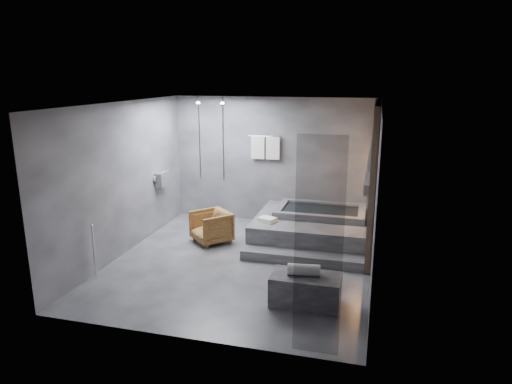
# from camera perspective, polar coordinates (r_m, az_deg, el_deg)

# --- Properties ---
(room) EXTENTS (5.00, 5.04, 2.82)m
(room) POSITION_cam_1_polar(r_m,az_deg,el_deg) (7.87, 1.29, 3.25)
(room) COLOR #333336
(room) RESTS_ON ground
(tub_deck) EXTENTS (2.20, 2.00, 0.50)m
(tub_deck) POSITION_cam_1_polar(r_m,az_deg,el_deg) (9.29, 6.94, -4.56)
(tub_deck) COLOR #39393B
(tub_deck) RESTS_ON ground
(tub_step) EXTENTS (2.20, 0.36, 0.18)m
(tub_step) POSITION_cam_1_polar(r_m,az_deg,el_deg) (8.25, 5.74, -8.21)
(tub_step) COLOR #39393B
(tub_step) RESTS_ON ground
(concrete_bench) EXTENTS (1.01, 0.56, 0.45)m
(concrete_bench) POSITION_cam_1_polar(r_m,az_deg,el_deg) (6.82, 6.23, -12.06)
(concrete_bench) COLOR #2F2F31
(concrete_bench) RESTS_ON ground
(driftwood_chair) EXTENTS (0.97, 0.97, 0.63)m
(driftwood_chair) POSITION_cam_1_polar(r_m,az_deg,el_deg) (9.16, -5.61, -4.36)
(driftwood_chair) COLOR #4D2F13
(driftwood_chair) RESTS_ON ground
(rolled_towel) EXTENTS (0.49, 0.22, 0.17)m
(rolled_towel) POSITION_cam_1_polar(r_m,az_deg,el_deg) (6.69, 6.00, -9.64)
(rolled_towel) COLOR silver
(rolled_towel) RESTS_ON concrete_bench
(deck_towel) EXTENTS (0.38, 0.33, 0.08)m
(deck_towel) POSITION_cam_1_polar(r_m,az_deg,el_deg) (8.84, 1.40, -3.46)
(deck_towel) COLOR white
(deck_towel) RESTS_ON tub_deck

